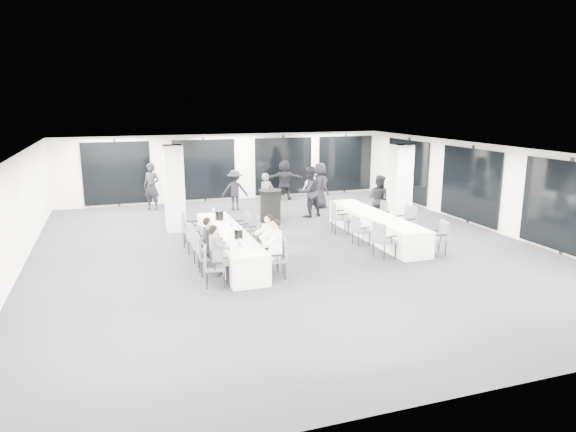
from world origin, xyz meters
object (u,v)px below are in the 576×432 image
object	(u,v)px
chair_main_right_near	(279,255)
chair_main_right_second	(273,249)
chair_main_left_near	(211,263)
standing_guest_b	(309,188)
standing_guest_d	(312,186)
chair_main_left_second	(205,253)
chair_side_left_mid	(359,228)
chair_side_left_near	(383,238)
chair_side_left_far	(338,215)
banquet_table_side	(375,226)
chair_main_left_far	(189,226)
standing_guest_c	(235,187)
chair_main_right_far	(244,224)
ice_bucket_near	(238,234)
chair_side_right_near	(439,235)
standing_guest_h	(379,196)
chair_main_left_mid	(200,246)
standing_guest_a	(266,191)
standing_guest_g	(151,184)
cocktail_table	(270,206)
standing_guest_f	(284,177)
chair_side_right_far	(382,213)
chair_main_left_fourth	(195,237)
chair_side_right_mid	(407,220)
chair_main_right_mid	(262,241)
standing_guest_e	(320,182)
ice_bucket_far	(219,215)
banquet_table_main	(229,245)
chair_main_right_fourth	(253,231)

from	to	relation	value
chair_main_right_near	chair_main_right_second	xyz separation A→B (m)	(0.00, 0.55, 0.01)
chair_main_left_near	standing_guest_b	xyz separation A→B (m)	(4.74, 6.04, 0.51)
chair_main_right_near	standing_guest_d	distance (m)	8.26
chair_main_left_second	chair_side_left_mid	distance (m)	4.93
chair_side_left_near	chair_side_left_far	world-z (taller)	chair_side_left_far
banquet_table_side	chair_main_left_far	size ratio (longest dim) A/B	4.89
standing_guest_c	standing_guest_d	distance (m)	3.03
chair_main_right_second	chair_main_right_far	bearing A→B (deg)	14.92
chair_main_right_far	standing_guest_b	size ratio (longest dim) A/B	0.42
ice_bucket_near	chair_side_right_near	bearing A→B (deg)	-7.21
standing_guest_h	chair_main_left_mid	bearing A→B (deg)	81.01
chair_main_right_near	chair_side_left_near	bearing A→B (deg)	-69.10
chair_side_left_near	chair_side_left_mid	distance (m)	1.42
chair_main_right_second	chair_side_left_near	size ratio (longest dim) A/B	0.98
standing_guest_a	standing_guest_g	size ratio (longest dim) A/B	0.85
chair_main_right_second	standing_guest_h	bearing A→B (deg)	-38.78
chair_main_left_second	chair_main_right_far	size ratio (longest dim) A/B	1.12
standing_guest_g	standing_guest_d	bearing A→B (deg)	20.01
chair_main_right_second	chair_side_left_mid	world-z (taller)	chair_main_right_second
cocktail_table	standing_guest_f	distance (m)	4.24
chair_main_left_second	chair_main_right_second	size ratio (longest dim) A/B	1.02
chair_main_right_far	standing_guest_d	distance (m)	5.39
chair_side_right_far	chair_side_right_near	bearing A→B (deg)	168.06
standing_guest_c	chair_main_left_near	bearing A→B (deg)	90.14
chair_main_left_near	standing_guest_h	size ratio (longest dim) A/B	0.50
chair_main_left_near	standing_guest_g	xyz separation A→B (m)	(-0.62, 9.11, 0.50)
chair_main_left_fourth	chair_side_left_mid	bearing A→B (deg)	70.54
standing_guest_a	standing_guest_c	bearing A→B (deg)	106.44
chair_main_left_near	standing_guest_d	bearing A→B (deg)	155.30
chair_main_left_mid	chair_side_right_mid	size ratio (longest dim) A/B	0.88
chair_side_right_far	chair_main_right_mid	bearing A→B (deg)	101.34
chair_main_left_far	chair_main_right_far	xyz separation A→B (m)	(1.66, 0.02, -0.08)
chair_side_left_mid	standing_guest_b	bearing A→B (deg)	177.18
chair_main_left_near	standing_guest_a	xyz separation A→B (m)	(3.34, 6.83, 0.35)
chair_main_left_near	chair_side_right_far	xyz separation A→B (m)	(6.42, 3.64, -0.02)
cocktail_table	standing_guest_e	bearing A→B (deg)	34.03
chair_main_right_second	ice_bucket_near	xyz separation A→B (m)	(-0.75, 0.51, 0.32)
chair_main_left_near	chair_main_left_second	bearing A→B (deg)	-168.43
chair_main_left_far	standing_guest_e	distance (m)	6.93
chair_main_right_second	chair_side_right_mid	xyz separation A→B (m)	(4.77, 1.51, 0.04)
chair_main_left_near	ice_bucket_near	distance (m)	1.51
chair_main_left_mid	ice_bucket_far	world-z (taller)	ice_bucket_far
banquet_table_main	standing_guest_e	distance (m)	7.37
chair_side_left_near	chair_side_left_mid	xyz separation A→B (m)	(0.01, 1.42, -0.07)
chair_main_right_near	ice_bucket_far	bearing A→B (deg)	24.51
chair_main_right_far	chair_main_right_fourth	bearing A→B (deg)	175.94
standing_guest_e	chair_main_left_second	bearing A→B (deg)	127.53
chair_main_right_near	standing_guest_a	world-z (taller)	standing_guest_a
chair_side_right_near	cocktail_table	bearing A→B (deg)	40.07
chair_main_right_near	standing_guest_b	world-z (taller)	standing_guest_b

